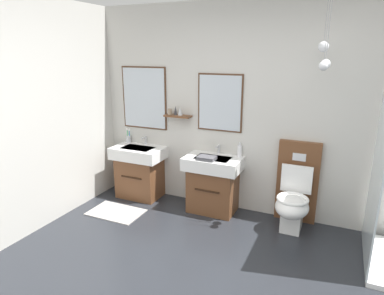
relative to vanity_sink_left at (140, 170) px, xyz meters
name	(u,v)px	position (x,y,z in m)	size (l,w,h in m)	color
wall_back	(259,112)	(1.58, 0.26, 0.91)	(4.58, 0.55, 2.59)	beige
bath_mat	(116,212)	(0.00, -0.59, -0.38)	(0.68, 0.44, 0.01)	#9E9993
vanity_sink_left	(140,170)	(0.00, 0.00, 0.00)	(0.71, 0.48, 0.73)	brown
tap_on_left_sink	(145,139)	(0.00, 0.17, 0.41)	(0.03, 0.13, 0.11)	silver
vanity_sink_right	(213,182)	(1.11, 0.00, 0.00)	(0.71, 0.48, 0.73)	brown
tap_on_right_sink	(218,148)	(1.11, 0.17, 0.41)	(0.03, 0.13, 0.11)	silver
toilet	(294,197)	(2.12, 0.00, -0.01)	(0.48, 0.62, 1.00)	brown
toothbrush_cup	(129,139)	(-0.27, 0.16, 0.39)	(0.07, 0.07, 0.21)	silver
soap_dispenser	(240,150)	(1.39, 0.17, 0.41)	(0.06, 0.06, 0.18)	white
folded_hand_towel	(207,158)	(1.07, -0.14, 0.36)	(0.22, 0.16, 0.04)	#47474C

